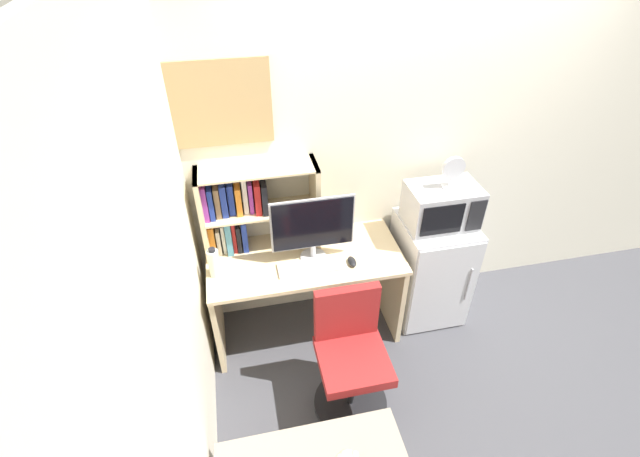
{
  "coord_description": "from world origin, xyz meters",
  "views": [
    {
      "loc": [
        -1.28,
        -2.64,
        2.76
      ],
      "look_at": [
        -0.78,
        -0.34,
        0.99
      ],
      "focal_mm": 25.24,
      "sensor_mm": 36.0,
      "label": 1
    }
  ],
  "objects_px": {
    "mini_fridge": "(430,268)",
    "desk_fan": "(453,171)",
    "microwave": "(442,206)",
    "keyboard": "(312,266)",
    "computer_mouse": "(352,262)",
    "desk_chair": "(350,361)",
    "water_bottle": "(214,263)",
    "wall_corkboard": "(219,104)",
    "monitor": "(313,226)",
    "hutch_bookshelf": "(243,208)"
  },
  "relations": [
    {
      "from": "keyboard",
      "to": "desk_fan",
      "type": "height_order",
      "value": "desk_fan"
    },
    {
      "from": "hutch_bookshelf",
      "to": "mini_fridge",
      "type": "xyz_separation_m",
      "value": [
        1.36,
        -0.17,
        -0.64
      ]
    },
    {
      "from": "monitor",
      "to": "keyboard",
      "type": "height_order",
      "value": "monitor"
    },
    {
      "from": "hutch_bookshelf",
      "to": "keyboard",
      "type": "bearing_deg",
      "value": -38.41
    },
    {
      "from": "hutch_bookshelf",
      "to": "microwave",
      "type": "bearing_deg",
      "value": -7.17
    },
    {
      "from": "desk_fan",
      "to": "desk_chair",
      "type": "relative_size",
      "value": 0.26
    },
    {
      "from": "computer_mouse",
      "to": "wall_corkboard",
      "type": "distance_m",
      "value": 1.31
    },
    {
      "from": "keyboard",
      "to": "desk_fan",
      "type": "bearing_deg",
      "value": 8.28
    },
    {
      "from": "microwave",
      "to": "desk_fan",
      "type": "relative_size",
      "value": 2.12
    },
    {
      "from": "hutch_bookshelf",
      "to": "water_bottle",
      "type": "relative_size",
      "value": 3.55
    },
    {
      "from": "desk_chair",
      "to": "wall_corkboard",
      "type": "height_order",
      "value": "wall_corkboard"
    },
    {
      "from": "monitor",
      "to": "microwave",
      "type": "relative_size",
      "value": 1.14
    },
    {
      "from": "keyboard",
      "to": "desk_fan",
      "type": "relative_size",
      "value": 1.98
    },
    {
      "from": "computer_mouse",
      "to": "desk_fan",
      "type": "distance_m",
      "value": 0.9
    },
    {
      "from": "desk_chair",
      "to": "wall_corkboard",
      "type": "bearing_deg",
      "value": 122.55
    },
    {
      "from": "desk_fan",
      "to": "wall_corkboard",
      "type": "height_order",
      "value": "wall_corkboard"
    },
    {
      "from": "hutch_bookshelf",
      "to": "microwave",
      "type": "distance_m",
      "value": 1.37
    },
    {
      "from": "monitor",
      "to": "microwave",
      "type": "height_order",
      "value": "monitor"
    },
    {
      "from": "desk_chair",
      "to": "wall_corkboard",
      "type": "distance_m",
      "value": 1.76
    },
    {
      "from": "keyboard",
      "to": "mini_fridge",
      "type": "xyz_separation_m",
      "value": [
        0.96,
        0.15,
        -0.32
      ]
    },
    {
      "from": "water_bottle",
      "to": "desk_chair",
      "type": "bearing_deg",
      "value": -37.84
    },
    {
      "from": "monitor",
      "to": "water_bottle",
      "type": "xyz_separation_m",
      "value": [
        -0.66,
        -0.03,
        -0.16
      ]
    },
    {
      "from": "mini_fridge",
      "to": "desk_fan",
      "type": "height_order",
      "value": "desk_fan"
    },
    {
      "from": "hutch_bookshelf",
      "to": "desk_fan",
      "type": "distance_m",
      "value": 1.41
    },
    {
      "from": "monitor",
      "to": "desk_chair",
      "type": "distance_m",
      "value": 0.89
    },
    {
      "from": "microwave",
      "to": "desk_chair",
      "type": "relative_size",
      "value": 0.55
    },
    {
      "from": "hutch_bookshelf",
      "to": "computer_mouse",
      "type": "xyz_separation_m",
      "value": [
        0.67,
        -0.34,
        -0.31
      ]
    },
    {
      "from": "keyboard",
      "to": "wall_corkboard",
      "type": "xyz_separation_m",
      "value": [
        -0.47,
        0.42,
        1.0
      ]
    },
    {
      "from": "desk_fan",
      "to": "wall_corkboard",
      "type": "xyz_separation_m",
      "value": [
        -1.45,
        0.27,
        0.47
      ]
    },
    {
      "from": "desk_fan",
      "to": "desk_chair",
      "type": "bearing_deg",
      "value": -141.53
    },
    {
      "from": "keyboard",
      "to": "water_bottle",
      "type": "bearing_deg",
      "value": 174.08
    },
    {
      "from": "computer_mouse",
      "to": "water_bottle",
      "type": "distance_m",
      "value": 0.91
    },
    {
      "from": "microwave",
      "to": "desk_chair",
      "type": "xyz_separation_m",
      "value": [
        -0.82,
        -0.68,
        -0.61
      ]
    },
    {
      "from": "mini_fridge",
      "to": "wall_corkboard",
      "type": "relative_size",
      "value": 1.37
    },
    {
      "from": "desk_chair",
      "to": "water_bottle",
      "type": "bearing_deg",
      "value": 142.16
    },
    {
      "from": "wall_corkboard",
      "to": "mini_fridge",
      "type": "bearing_deg",
      "value": -10.81
    },
    {
      "from": "microwave",
      "to": "mini_fridge",
      "type": "bearing_deg",
      "value": -90.34
    },
    {
      "from": "desk_fan",
      "to": "water_bottle",
      "type": "bearing_deg",
      "value": -177.24
    },
    {
      "from": "mini_fridge",
      "to": "microwave",
      "type": "xyz_separation_m",
      "value": [
        0.0,
        0.0,
        0.58
      ]
    },
    {
      "from": "keyboard",
      "to": "mini_fridge",
      "type": "distance_m",
      "value": 1.02
    },
    {
      "from": "mini_fridge",
      "to": "wall_corkboard",
      "type": "bearing_deg",
      "value": 169.19
    },
    {
      "from": "mini_fridge",
      "to": "desk_fan",
      "type": "relative_size",
      "value": 3.74
    },
    {
      "from": "wall_corkboard",
      "to": "water_bottle",
      "type": "bearing_deg",
      "value": -114.65
    },
    {
      "from": "computer_mouse",
      "to": "wall_corkboard",
      "type": "xyz_separation_m",
      "value": [
        -0.74,
        0.43,
        1.0
      ]
    },
    {
      "from": "hutch_bookshelf",
      "to": "keyboard",
      "type": "relative_size",
      "value": 1.73
    },
    {
      "from": "water_bottle",
      "to": "desk_chair",
      "type": "xyz_separation_m",
      "value": [
        0.77,
        -0.6,
        -0.45
      ]
    },
    {
      "from": "computer_mouse",
      "to": "water_bottle",
      "type": "bearing_deg",
      "value": 174.76
    },
    {
      "from": "water_bottle",
      "to": "keyboard",
      "type": "bearing_deg",
      "value": -5.92
    },
    {
      "from": "desk_chair",
      "to": "microwave",
      "type": "bearing_deg",
      "value": 39.62
    },
    {
      "from": "water_bottle",
      "to": "mini_fridge",
      "type": "distance_m",
      "value": 1.64
    }
  ]
}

